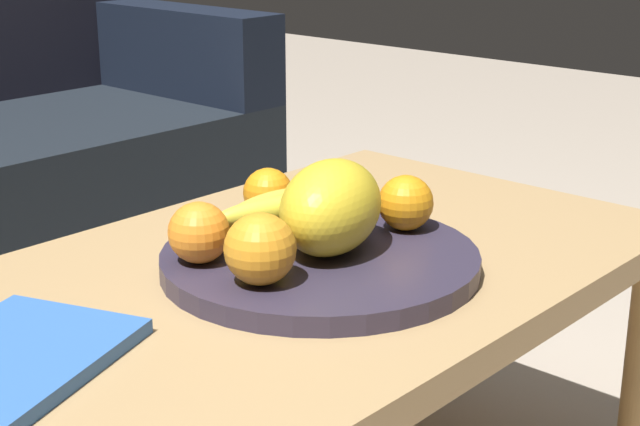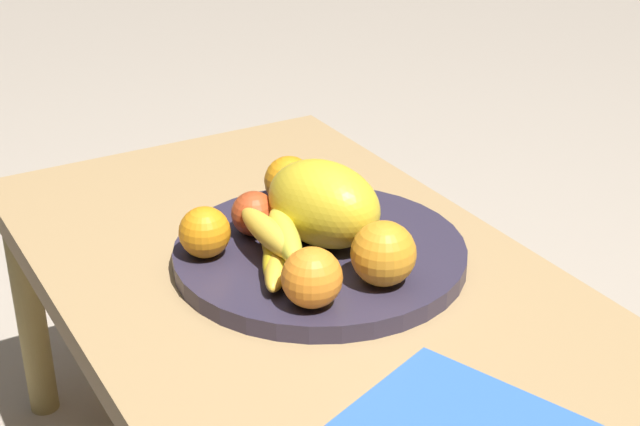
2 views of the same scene
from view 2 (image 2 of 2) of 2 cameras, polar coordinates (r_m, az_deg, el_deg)
name	(u,v)px [view 2 (image 2 of 2)]	position (r m, az deg, el deg)	size (l,w,h in m)	color
coffee_table	(317,318)	(1.26, -0.21, -6.31)	(1.12, 0.62, 0.44)	#A78556
fruit_bowl	(320,254)	(1.29, 0.00, -2.50)	(0.40, 0.40, 0.03)	#2F293C
melon_large_front	(324,204)	(1.26, 0.21, 0.57)	(0.17, 0.12, 0.12)	gold
orange_front	(312,278)	(1.13, -0.49, -3.92)	(0.07, 0.07, 0.07)	orange
orange_left	(205,232)	(1.25, -6.96, -1.16)	(0.07, 0.07, 0.07)	orange
orange_right	(383,254)	(1.18, 3.84, -2.45)	(0.08, 0.08, 0.08)	orange
orange_back	(289,181)	(1.38, -1.87, 1.95)	(0.07, 0.07, 0.07)	orange
apple_front	(254,214)	(1.30, -4.01, -0.04)	(0.06, 0.06, 0.06)	#B6441F
banana_bunch	(278,247)	(1.22, -2.54, -2.09)	(0.17, 0.12, 0.06)	yellow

